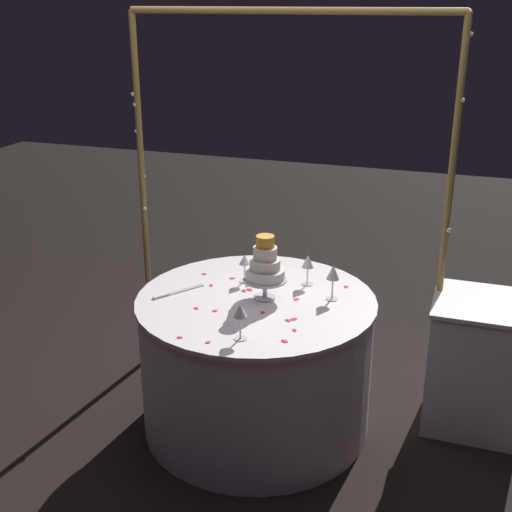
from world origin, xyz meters
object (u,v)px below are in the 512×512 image
object	(u,v)px
decorative_arch	(285,157)
wine_glass_4	(260,256)
wine_glass_0	(245,262)
cake_knife	(175,292)
tiered_cake	(265,266)
main_table	(256,362)
wine_glass_3	(308,263)
side_table	(476,363)
wine_glass_1	(240,313)
wine_glass_2	(333,274)

from	to	relation	value
decorative_arch	wine_glass_4	world-z (taller)	decorative_arch
wine_glass_0	cake_knife	distance (m)	0.40
tiered_cake	wine_glass_0	bearing A→B (deg)	135.12
tiered_cake	cake_knife	size ratio (longest dim) A/B	1.30
wine_glass_4	main_table	bearing A→B (deg)	-75.68
wine_glass_4	cake_knife	bearing A→B (deg)	-133.59
decorative_arch	wine_glass_3	world-z (taller)	decorative_arch
tiered_cake	side_table	bearing A→B (deg)	19.57
tiered_cake	main_table	bearing A→B (deg)	-159.10
wine_glass_1	cake_knife	bearing A→B (deg)	143.65
wine_glass_4	wine_glass_2	bearing A→B (deg)	-21.45
tiered_cake	wine_glass_4	size ratio (longest dim) A/B	2.12
decorative_arch	tiered_cake	bearing A→B (deg)	-84.88
wine_glass_2	wine_glass_3	xyz separation A→B (m)	(-0.16, 0.14, -0.02)
side_table	cake_knife	xyz separation A→B (m)	(-1.50, -0.46, 0.38)
wine_glass_3	wine_glass_2	bearing A→B (deg)	-40.38
wine_glass_1	wine_glass_4	world-z (taller)	wine_glass_1
decorative_arch	cake_knife	bearing A→B (deg)	-127.40
cake_knife	main_table	bearing A→B (deg)	9.66
wine_glass_4	cake_knife	distance (m)	0.50
side_table	wine_glass_2	size ratio (longest dim) A/B	3.83
cake_knife	wine_glass_4	bearing A→B (deg)	46.41
side_table	tiered_cake	world-z (taller)	tiered_cake
side_table	wine_glass_2	xyz separation A→B (m)	(-0.73, -0.27, 0.52)
main_table	wine_glass_3	world-z (taller)	wine_glass_3
tiered_cake	wine_glass_1	size ratio (longest dim) A/B	1.98
main_table	tiered_cake	size ratio (longest dim) A/B	3.65
wine_glass_0	wine_glass_1	world-z (taller)	wine_glass_1
main_table	tiered_cake	world-z (taller)	tiered_cake
side_table	cake_knife	bearing A→B (deg)	-163.02
wine_glass_3	decorative_arch	bearing A→B (deg)	132.42
wine_glass_1	wine_glass_4	xyz separation A→B (m)	(-0.15, 0.71, -0.01)
wine_glass_0	main_table	bearing A→B (deg)	-55.46
tiered_cake	wine_glass_3	xyz separation A→B (m)	(0.16, 0.24, -0.05)
decorative_arch	side_table	world-z (taller)	decorative_arch
tiered_cake	cake_knife	distance (m)	0.49
wine_glass_1	decorative_arch	bearing A→B (deg)	94.60
wine_glass_2	wine_glass_4	distance (m)	0.47
side_table	wine_glass_3	bearing A→B (deg)	-171.51
wine_glass_2	wine_glass_3	world-z (taller)	wine_glass_2
decorative_arch	side_table	size ratio (longest dim) A/B	2.98
tiered_cake	wine_glass_4	world-z (taller)	tiered_cake
main_table	wine_glass_4	world-z (taller)	wine_glass_4
cake_knife	wine_glass_2	bearing A→B (deg)	13.42
side_table	tiered_cake	bearing A→B (deg)	-160.43
tiered_cake	decorative_arch	bearing A→B (deg)	95.12
main_table	side_table	bearing A→B (deg)	19.62
tiered_cake	wine_glass_1	xyz separation A→B (m)	(0.03, -0.44, -0.05)
wine_glass_1	wine_glass_2	world-z (taller)	wine_glass_2
wine_glass_3	wine_glass_1	bearing A→B (deg)	-100.35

